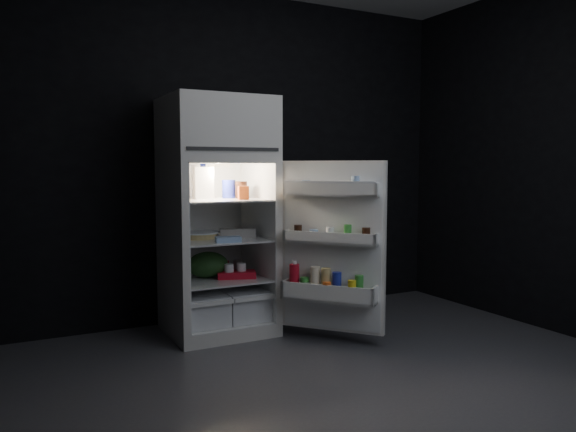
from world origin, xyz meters
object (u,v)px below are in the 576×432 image
fridge_door (331,249)px  yogurt_tray (237,275)px  refrigerator (216,208)px  milk_jug (203,183)px  egg_carton (238,233)px

fridge_door → yogurt_tray: 0.78m
refrigerator → milk_jug: bearing=169.6°
fridge_door → egg_carton: bearing=129.2°
milk_jug → yogurt_tray: bearing=-23.7°
refrigerator → fridge_door: refrigerator is taller
milk_jug → refrigerator: bearing=-2.0°
milk_jug → yogurt_tray: milk_jug is taller
fridge_door → milk_jug: size_ratio=5.08×
fridge_door → milk_jug: fridge_door is taller
milk_jug → yogurt_tray: 0.74m
refrigerator → egg_carton: size_ratio=6.60×
refrigerator → fridge_door: 0.95m
yogurt_tray → milk_jug: bearing=166.4°
refrigerator → milk_jug: 0.21m
refrigerator → milk_jug: refrigerator is taller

